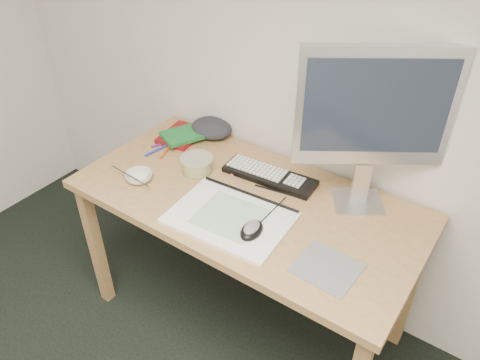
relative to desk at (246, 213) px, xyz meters
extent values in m
plane|color=silver|center=(0.07, 0.37, 0.63)|extent=(3.60, 0.00, 3.60)
cube|color=tan|center=(-0.65, -0.30, -0.31)|extent=(0.05, 0.05, 0.71)
cube|color=tan|center=(-0.65, 0.30, -0.31)|extent=(0.05, 0.05, 0.71)
cube|color=tan|center=(0.65, 0.30, -0.31)|extent=(0.05, 0.05, 0.71)
cube|color=tan|center=(0.00, 0.00, 0.06)|extent=(1.40, 0.70, 0.03)
cube|color=slate|center=(0.44, -0.16, 0.08)|extent=(0.21, 0.19, 0.00)
cube|color=silver|center=(0.02, -0.14, 0.09)|extent=(0.46, 0.35, 0.01)
cube|color=black|center=(0.01, 0.17, 0.09)|extent=(0.41, 0.15, 0.02)
cube|color=silver|center=(0.38, 0.22, 0.09)|extent=(0.25, 0.24, 0.01)
cube|color=silver|center=(0.38, 0.22, 0.18)|extent=(0.06, 0.05, 0.18)
cube|color=silver|center=(0.38, 0.22, 0.50)|extent=(0.48, 0.33, 0.44)
cube|color=black|center=(0.38, 0.22, 0.51)|extent=(0.41, 0.28, 0.35)
ellipsoid|color=black|center=(0.14, -0.17, 0.11)|extent=(0.09, 0.13, 0.04)
imported|color=white|center=(-0.43, -0.16, 0.10)|extent=(0.12, 0.12, 0.04)
cylinder|color=#ACACAE|center=(-0.44, -0.20, 0.12)|extent=(0.24, 0.04, 0.02)
cylinder|color=gold|center=(-0.28, 0.03, 0.12)|extent=(0.16, 0.16, 0.07)
cube|color=maroon|center=(-0.52, 0.21, 0.09)|extent=(0.19, 0.24, 0.02)
cube|color=#1B6D2F|center=(-0.49, 0.20, 0.11)|extent=(0.22, 0.24, 0.02)
ellipsoid|color=#292D31|center=(-0.42, 0.31, 0.12)|extent=(0.20, 0.18, 0.07)
cylinder|color=#CC667C|center=(-0.07, 0.05, 0.09)|extent=(0.17, 0.11, 0.01)
cylinder|color=tan|center=(-0.03, 0.00, 0.09)|extent=(0.15, 0.09, 0.01)
cylinder|color=black|center=(0.07, 0.10, 0.09)|extent=(0.18, 0.04, 0.01)
cylinder|color=#2236B9|center=(-0.53, 0.05, 0.09)|extent=(0.03, 0.12, 0.01)
cylinder|color=#C95417|center=(-0.49, 0.07, 0.09)|extent=(0.05, 0.12, 0.01)
cylinder|color=#672382|center=(-0.55, 0.11, 0.09)|extent=(0.06, 0.11, 0.01)
camera|label=1|loc=(0.83, -1.22, 1.24)|focal=35.00mm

